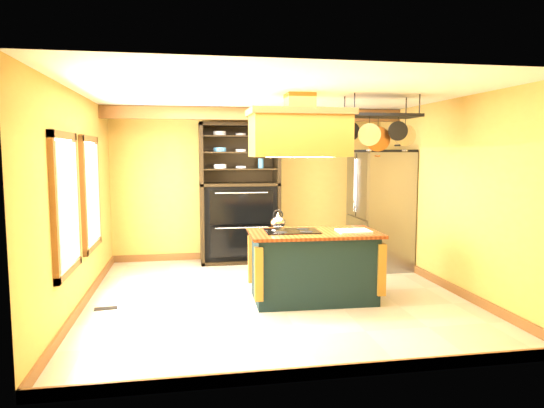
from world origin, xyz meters
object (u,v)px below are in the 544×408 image
object	(u,v)px
kitchen_island	(313,265)
range_hood	(299,131)
refrigerator	(380,212)
hutch	(239,209)
pot_rack	(381,124)

from	to	relation	value
kitchen_island	range_hood	xyz separation A→B (m)	(-0.20, -0.00, 1.76)
kitchen_island	refrigerator	world-z (taller)	refrigerator
kitchen_island	hutch	xyz separation A→B (m)	(-0.71, 2.49, 0.47)
kitchen_island	hutch	world-z (taller)	hutch
refrigerator	hutch	xyz separation A→B (m)	(-2.30, 0.86, -0.01)
kitchen_island	pot_rack	bearing A→B (deg)	2.44
range_hood	hutch	bearing A→B (deg)	101.61
pot_rack	hutch	distance (m)	3.27
pot_rack	hutch	bearing A→B (deg)	123.06
pot_rack	refrigerator	bearing A→B (deg)	67.09
kitchen_island	refrigerator	size ratio (longest dim) A/B	0.88
refrigerator	pot_rack	bearing A→B (deg)	-112.91
range_hood	pot_rack	world-z (taller)	same
refrigerator	kitchen_island	bearing A→B (deg)	-134.25
range_hood	pot_rack	size ratio (longest dim) A/B	1.25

